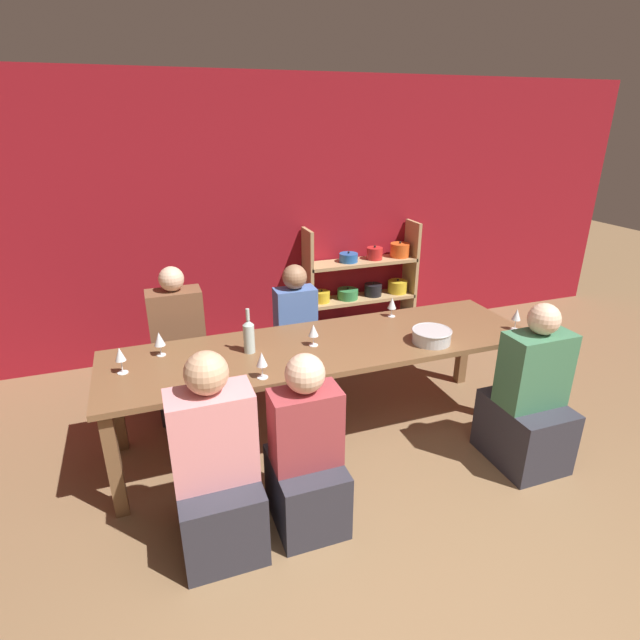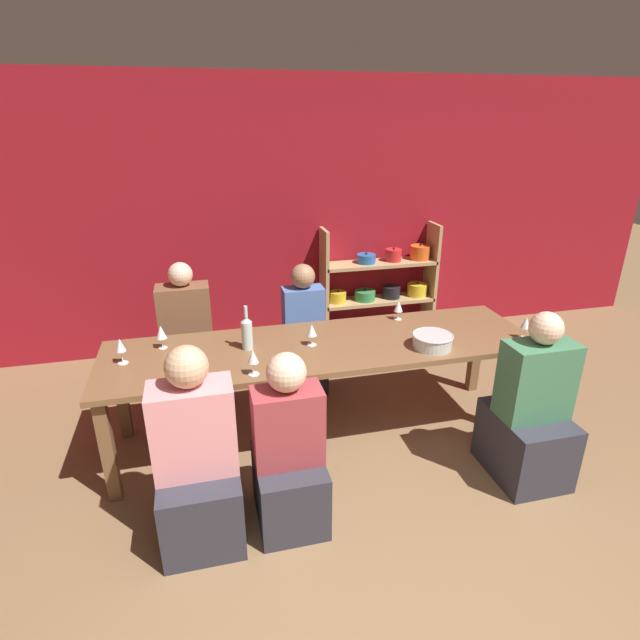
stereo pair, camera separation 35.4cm
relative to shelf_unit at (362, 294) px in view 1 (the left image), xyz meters
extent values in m
cube|color=maroon|center=(-1.07, 0.20, 0.86)|extent=(8.80, 0.06, 2.70)
cube|color=tan|center=(-0.63, 0.00, 0.14)|extent=(0.04, 0.30, 1.25)
cube|color=tan|center=(0.59, 0.00, 0.14)|extent=(0.04, 0.30, 1.25)
cube|color=tan|center=(-0.02, 0.00, -0.47)|extent=(1.22, 0.30, 0.04)
cylinder|color=#338447|center=(-0.48, 0.00, -0.40)|extent=(0.23, 0.23, 0.11)
sphere|color=black|center=(-0.48, 0.00, -0.33)|extent=(0.02, 0.02, 0.02)
cylinder|color=#235BAD|center=(-0.17, 0.00, -0.39)|extent=(0.24, 0.24, 0.13)
sphere|color=black|center=(-0.17, 0.00, -0.31)|extent=(0.02, 0.02, 0.02)
cylinder|color=#338447|center=(0.13, 0.00, -0.38)|extent=(0.17, 0.17, 0.14)
sphere|color=black|center=(0.13, 0.00, -0.30)|extent=(0.02, 0.02, 0.02)
cylinder|color=#235BAD|center=(0.44, 0.00, -0.38)|extent=(0.16, 0.16, 0.14)
sphere|color=black|center=(0.44, 0.00, -0.30)|extent=(0.02, 0.02, 0.02)
cube|color=tan|center=(-0.02, 0.00, -0.06)|extent=(1.22, 0.30, 0.04)
cylinder|color=gold|center=(-0.48, 0.00, 0.02)|extent=(0.18, 0.18, 0.12)
sphere|color=black|center=(-0.48, 0.00, 0.09)|extent=(0.02, 0.02, 0.02)
cylinder|color=#338447|center=(-0.17, 0.00, 0.02)|extent=(0.23, 0.23, 0.11)
sphere|color=black|center=(-0.17, 0.00, 0.08)|extent=(0.02, 0.02, 0.02)
cylinder|color=black|center=(0.13, 0.00, 0.03)|extent=(0.19, 0.19, 0.13)
sphere|color=black|center=(0.13, 0.00, 0.11)|extent=(0.02, 0.02, 0.02)
cylinder|color=gold|center=(0.44, 0.00, 0.03)|extent=(0.22, 0.22, 0.14)
sphere|color=black|center=(0.44, 0.00, 0.11)|extent=(0.02, 0.02, 0.02)
cube|color=tan|center=(-0.02, 0.00, 0.36)|extent=(1.22, 0.30, 0.04)
cylinder|color=#235BAD|center=(-0.17, 0.00, 0.43)|extent=(0.20, 0.20, 0.09)
sphere|color=black|center=(-0.17, 0.00, 0.48)|extent=(0.02, 0.02, 0.02)
cylinder|color=red|center=(0.13, 0.00, 0.44)|extent=(0.17, 0.17, 0.13)
sphere|color=black|center=(0.13, 0.00, 0.52)|extent=(0.02, 0.02, 0.02)
cylinder|color=#E0561E|center=(0.44, 0.00, 0.45)|extent=(0.21, 0.21, 0.15)
sphere|color=black|center=(0.44, 0.00, 0.54)|extent=(0.02, 0.02, 0.02)
cube|color=brown|center=(-1.06, -1.67, 0.27)|extent=(3.13, 0.87, 0.04)
cube|color=brown|center=(-2.55, -2.02, -0.12)|extent=(0.08, 0.08, 0.74)
cube|color=brown|center=(0.42, -2.02, -0.12)|extent=(0.08, 0.08, 0.74)
cube|color=brown|center=(-2.55, -1.31, -0.12)|extent=(0.08, 0.08, 0.74)
cube|color=brown|center=(0.42, -1.31, -0.12)|extent=(0.08, 0.08, 0.74)
cylinder|color=#B7BABC|center=(-0.32, -1.90, 0.34)|extent=(0.28, 0.28, 0.10)
torus|color=#B7BABC|center=(-0.32, -1.90, 0.38)|extent=(0.29, 0.29, 0.01)
cylinder|color=#B2C6C1|center=(-1.60, -1.61, 0.39)|extent=(0.08, 0.08, 0.21)
cone|color=#B2C6C1|center=(-1.60, -1.61, 0.51)|extent=(0.08, 0.08, 0.04)
cylinder|color=#B2C6C1|center=(-1.60, -1.61, 0.57)|extent=(0.03, 0.03, 0.08)
cylinder|color=white|center=(-2.44, -1.63, 0.29)|extent=(0.07, 0.07, 0.00)
cylinder|color=white|center=(-2.44, -1.63, 0.33)|extent=(0.01, 0.01, 0.09)
cone|color=white|center=(-2.44, -1.63, 0.42)|extent=(0.07, 0.07, 0.09)
cylinder|color=beige|center=(-2.44, -1.63, 0.40)|extent=(0.04, 0.04, 0.04)
cylinder|color=white|center=(0.41, -1.92, 0.29)|extent=(0.06, 0.06, 0.00)
cylinder|color=white|center=(0.41, -1.92, 0.33)|extent=(0.01, 0.01, 0.08)
cone|color=white|center=(0.41, -1.92, 0.41)|extent=(0.07, 0.07, 0.09)
cylinder|color=beige|center=(0.41, -1.92, 0.39)|extent=(0.04, 0.04, 0.04)
cylinder|color=white|center=(-0.36, -1.35, 0.29)|extent=(0.06, 0.06, 0.00)
cylinder|color=white|center=(-0.36, -1.35, 0.32)|extent=(0.01, 0.01, 0.07)
cone|color=white|center=(-0.36, -1.35, 0.41)|extent=(0.07, 0.07, 0.09)
cylinder|color=white|center=(-1.15, -1.66, 0.29)|extent=(0.07, 0.07, 0.00)
cylinder|color=white|center=(-1.15, -1.66, 0.33)|extent=(0.01, 0.01, 0.07)
cone|color=white|center=(-1.15, -1.66, 0.41)|extent=(0.07, 0.07, 0.09)
cylinder|color=white|center=(-2.19, -1.45, 0.29)|extent=(0.06, 0.06, 0.00)
cylinder|color=white|center=(-2.19, -1.45, 0.33)|extent=(0.01, 0.01, 0.07)
cone|color=white|center=(-2.19, -1.45, 0.41)|extent=(0.08, 0.08, 0.10)
cylinder|color=white|center=(-1.61, -2.00, 0.29)|extent=(0.07, 0.07, 0.00)
cylinder|color=white|center=(-1.61, -2.00, 0.33)|extent=(0.01, 0.01, 0.08)
cone|color=white|center=(-1.61, -2.00, 0.42)|extent=(0.07, 0.07, 0.09)
cylinder|color=beige|center=(-1.61, -2.00, 0.39)|extent=(0.04, 0.04, 0.04)
cube|color=#2D2D38|center=(-2.00, -2.45, -0.26)|extent=(0.45, 0.56, 0.46)
cube|color=pink|center=(-2.00, -2.45, 0.24)|extent=(0.45, 0.25, 0.53)
sphere|color=tan|center=(-2.00, -2.45, 0.62)|extent=(0.23, 0.23, 0.23)
cube|color=#2D2D38|center=(-1.05, -0.89, -0.26)|extent=(0.35, 0.44, 0.47)
cube|color=#4C70B7|center=(-1.05, -0.89, 0.22)|extent=(0.35, 0.19, 0.49)
sphere|color=#9E7556|center=(-1.05, -0.89, 0.57)|extent=(0.21, 0.21, 0.21)
cube|color=#2D2D38|center=(-1.48, -2.46, -0.27)|extent=(0.40, 0.50, 0.43)
cube|color=#99383D|center=(-1.48, -2.46, 0.18)|extent=(0.40, 0.22, 0.47)
sphere|color=beige|center=(-1.48, -2.46, 0.53)|extent=(0.22, 0.22, 0.22)
cube|color=#2D2D38|center=(-2.04, -0.89, -0.25)|extent=(0.42, 0.53, 0.47)
cube|color=brown|center=(-2.04, -0.89, 0.27)|extent=(0.42, 0.23, 0.58)
sphere|color=beige|center=(-2.04, -0.89, 0.66)|extent=(0.19, 0.19, 0.19)
cube|color=#2D2D38|center=(0.16, -2.43, -0.25)|extent=(0.45, 0.56, 0.47)
cube|color=#3D7551|center=(0.16, -2.43, 0.24)|extent=(0.45, 0.25, 0.52)
sphere|color=beige|center=(0.16, -2.43, 0.61)|extent=(0.21, 0.21, 0.21)
camera|label=1|loc=(-2.21, -4.74, 1.82)|focal=28.00mm
camera|label=2|loc=(-1.87, -4.84, 1.82)|focal=28.00mm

